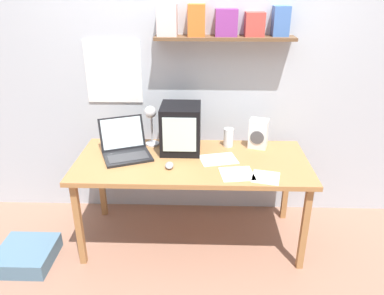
{
  "coord_description": "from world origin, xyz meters",
  "views": [
    {
      "loc": [
        0.08,
        -2.52,
        1.94
      ],
      "look_at": [
        0.0,
        0.0,
        0.82
      ],
      "focal_mm": 35.0,
      "sensor_mm": 36.0,
      "label": 1
    }
  ],
  "objects_px": {
    "floor_cushion": "(26,255)",
    "loose_paper_near_monitor": "(218,159)",
    "corner_desk": "(192,166)",
    "desk_lamp": "(151,118)",
    "loose_paper_near_laptop": "(237,174)",
    "space_heater": "(258,134)",
    "printed_handout": "(266,177)",
    "laptop": "(125,146)",
    "juice_glass": "(228,138)",
    "computer_mouse": "(169,165)",
    "crt_monitor": "(181,128)"
  },
  "relations": [
    {
      "from": "juice_glass",
      "to": "floor_cushion",
      "type": "distance_m",
      "value": 1.78
    },
    {
      "from": "printed_handout",
      "to": "loose_paper_near_monitor",
      "type": "bearing_deg",
      "value": 139.16
    },
    {
      "from": "desk_lamp",
      "to": "floor_cushion",
      "type": "bearing_deg",
      "value": -149.77
    },
    {
      "from": "desk_lamp",
      "to": "loose_paper_near_laptop",
      "type": "distance_m",
      "value": 0.83
    },
    {
      "from": "juice_glass",
      "to": "computer_mouse",
      "type": "height_order",
      "value": "juice_glass"
    },
    {
      "from": "corner_desk",
      "to": "printed_handout",
      "type": "xyz_separation_m",
      "value": [
        0.51,
        -0.26,
        0.06
      ]
    },
    {
      "from": "loose_paper_near_monitor",
      "to": "printed_handout",
      "type": "bearing_deg",
      "value": -40.84
    },
    {
      "from": "loose_paper_near_monitor",
      "to": "laptop",
      "type": "bearing_deg",
      "value": 174.01
    },
    {
      "from": "juice_glass",
      "to": "floor_cushion",
      "type": "bearing_deg",
      "value": -158.68
    },
    {
      "from": "desk_lamp",
      "to": "printed_handout",
      "type": "bearing_deg",
      "value": -31.71
    },
    {
      "from": "loose_paper_near_laptop",
      "to": "space_heater",
      "type": "bearing_deg",
      "value": 66.98
    },
    {
      "from": "crt_monitor",
      "to": "computer_mouse",
      "type": "xyz_separation_m",
      "value": [
        -0.07,
        -0.3,
        -0.17
      ]
    },
    {
      "from": "crt_monitor",
      "to": "computer_mouse",
      "type": "height_order",
      "value": "crt_monitor"
    },
    {
      "from": "loose_paper_near_laptop",
      "to": "laptop",
      "type": "bearing_deg",
      "value": 160.07
    },
    {
      "from": "corner_desk",
      "to": "loose_paper_near_laptop",
      "type": "distance_m",
      "value": 0.39
    },
    {
      "from": "computer_mouse",
      "to": "loose_paper_near_laptop",
      "type": "relative_size",
      "value": 0.42
    },
    {
      "from": "corner_desk",
      "to": "desk_lamp",
      "type": "xyz_separation_m",
      "value": [
        -0.33,
        0.23,
        0.3
      ]
    },
    {
      "from": "loose_paper_near_monitor",
      "to": "loose_paper_near_laptop",
      "type": "bearing_deg",
      "value": -61.84
    },
    {
      "from": "corner_desk",
      "to": "crt_monitor",
      "type": "relative_size",
      "value": 4.72
    },
    {
      "from": "desk_lamp",
      "to": "loose_paper_near_laptop",
      "type": "height_order",
      "value": "desk_lamp"
    },
    {
      "from": "loose_paper_near_monitor",
      "to": "loose_paper_near_laptop",
      "type": "xyz_separation_m",
      "value": [
        0.12,
        -0.23,
        0.0
      ]
    },
    {
      "from": "laptop",
      "to": "loose_paper_near_monitor",
      "type": "xyz_separation_m",
      "value": [
        0.71,
        -0.07,
        -0.06
      ]
    },
    {
      "from": "laptop",
      "to": "floor_cushion",
      "type": "xyz_separation_m",
      "value": [
        -0.72,
        -0.41,
        -0.72
      ]
    },
    {
      "from": "corner_desk",
      "to": "space_heater",
      "type": "relative_size",
      "value": 7.46
    },
    {
      "from": "floor_cushion",
      "to": "loose_paper_near_monitor",
      "type": "bearing_deg",
      "value": 13.29
    },
    {
      "from": "desk_lamp",
      "to": "loose_paper_near_monitor",
      "type": "bearing_deg",
      "value": -24.05
    },
    {
      "from": "space_heater",
      "to": "floor_cushion",
      "type": "relative_size",
      "value": 0.58
    },
    {
      "from": "loose_paper_near_laptop",
      "to": "computer_mouse",
      "type": "bearing_deg",
      "value": 169.55
    },
    {
      "from": "floor_cushion",
      "to": "space_heater",
      "type": "bearing_deg",
      "value": 18.35
    },
    {
      "from": "floor_cushion",
      "to": "laptop",
      "type": "bearing_deg",
      "value": 29.91
    },
    {
      "from": "laptop",
      "to": "loose_paper_near_monitor",
      "type": "height_order",
      "value": "laptop"
    },
    {
      "from": "corner_desk",
      "to": "loose_paper_near_laptop",
      "type": "bearing_deg",
      "value": -34.45
    },
    {
      "from": "computer_mouse",
      "to": "loose_paper_near_laptop",
      "type": "xyz_separation_m",
      "value": [
        0.48,
        -0.09,
        -0.01
      ]
    },
    {
      "from": "crt_monitor",
      "to": "loose_paper_near_laptop",
      "type": "distance_m",
      "value": 0.6
    },
    {
      "from": "computer_mouse",
      "to": "floor_cushion",
      "type": "xyz_separation_m",
      "value": [
        -1.08,
        -0.2,
        -0.67
      ]
    },
    {
      "from": "computer_mouse",
      "to": "laptop",
      "type": "bearing_deg",
      "value": 149.01
    },
    {
      "from": "corner_desk",
      "to": "juice_glass",
      "type": "xyz_separation_m",
      "value": [
        0.29,
        0.26,
        0.12
      ]
    },
    {
      "from": "juice_glass",
      "to": "computer_mouse",
      "type": "relative_size",
      "value": 1.4
    },
    {
      "from": "printed_handout",
      "to": "loose_paper_near_laptop",
      "type": "distance_m",
      "value": 0.2
    },
    {
      "from": "juice_glass",
      "to": "loose_paper_near_monitor",
      "type": "relative_size",
      "value": 0.49
    },
    {
      "from": "crt_monitor",
      "to": "floor_cushion",
      "type": "bearing_deg",
      "value": -155.8
    },
    {
      "from": "printed_handout",
      "to": "floor_cushion",
      "type": "distance_m",
      "value": 1.87
    },
    {
      "from": "juice_glass",
      "to": "loose_paper_near_laptop",
      "type": "height_order",
      "value": "juice_glass"
    },
    {
      "from": "corner_desk",
      "to": "desk_lamp",
      "type": "distance_m",
      "value": 0.5
    },
    {
      "from": "corner_desk",
      "to": "floor_cushion",
      "type": "bearing_deg",
      "value": -165.06
    },
    {
      "from": "corner_desk",
      "to": "desk_lamp",
      "type": "height_order",
      "value": "desk_lamp"
    },
    {
      "from": "desk_lamp",
      "to": "computer_mouse",
      "type": "relative_size",
      "value": 3.24
    },
    {
      "from": "printed_handout",
      "to": "loose_paper_near_laptop",
      "type": "height_order",
      "value": "same"
    },
    {
      "from": "laptop",
      "to": "space_heater",
      "type": "height_order",
      "value": "laptop"
    },
    {
      "from": "loose_paper_near_monitor",
      "to": "floor_cushion",
      "type": "height_order",
      "value": "loose_paper_near_monitor"
    }
  ]
}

